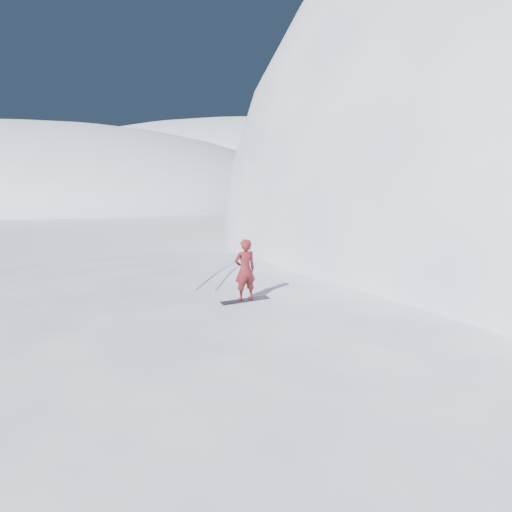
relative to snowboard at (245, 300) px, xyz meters
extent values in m
plane|color=white|center=(-0.57, -2.23, -2.41)|extent=(400.00, 400.00, 0.00)
ellipsoid|color=white|center=(0.43, 0.77, -2.41)|extent=(36.00, 28.00, 4.80)
ellipsoid|color=white|center=(9.43, 17.77, -2.41)|extent=(28.00, 24.00, 18.00)
ellipsoid|color=white|center=(-70.57, 57.77, -2.41)|extent=(120.00, 70.00, 28.00)
ellipsoid|color=white|center=(-40.57, 107.77, -2.41)|extent=(140.00, 90.00, 36.00)
ellipsoid|color=white|center=(-4.57, -4.23, -2.41)|extent=(6.00, 5.40, 0.80)
ellipsoid|color=white|center=(-2.57, 3.77, -2.41)|extent=(7.00, 6.30, 1.00)
ellipsoid|color=white|center=(6.43, 1.77, -2.41)|extent=(4.00, 3.60, 0.60)
cube|color=black|center=(0.00, 0.00, 0.00)|extent=(1.23, 1.20, 0.02)
imported|color=maroon|center=(0.00, 0.00, 0.89)|extent=(0.75, 0.75, 1.75)
cube|color=silver|center=(-2.23, 3.54, 0.01)|extent=(0.81, 5.96, 0.04)
cube|color=silver|center=(-1.79, 3.54, 0.01)|extent=(1.19, 5.90, 0.04)
camera|label=1|loc=(4.17, -11.76, 3.83)|focal=32.00mm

